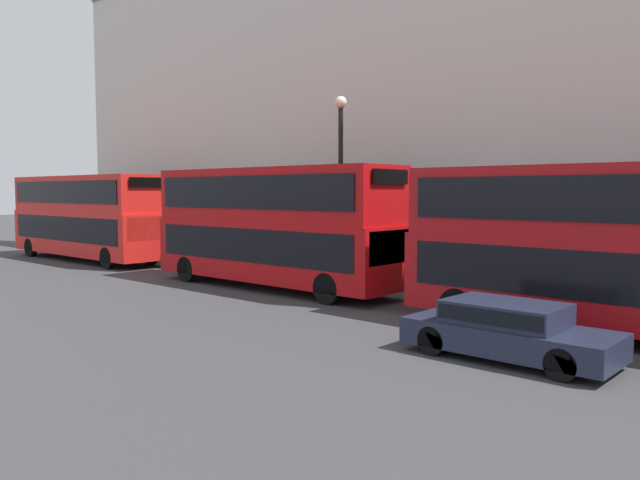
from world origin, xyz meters
name	(u,v)px	position (x,y,z in m)	size (l,w,h in m)	color
bus_leading	(621,244)	(1.60, 6.64, 2.31)	(2.59, 10.49, 4.17)	#A80F14
bus_second_in_queue	(273,223)	(1.60, 18.51, 2.41)	(2.59, 10.49, 4.37)	#B20C0F
bus_third_in_queue	(86,214)	(1.60, 32.24, 2.38)	(2.59, 11.29, 4.30)	red
car_hatchback	(508,329)	(-1.80, 7.83, 0.66)	(1.77, 4.36, 1.22)	#1E2338
street_lamp	(341,171)	(3.74, 17.09, 4.30)	(0.44, 0.44, 7.03)	black
pedestrian	(219,250)	(3.99, 24.61, 0.85)	(0.36, 0.36, 1.84)	maroon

